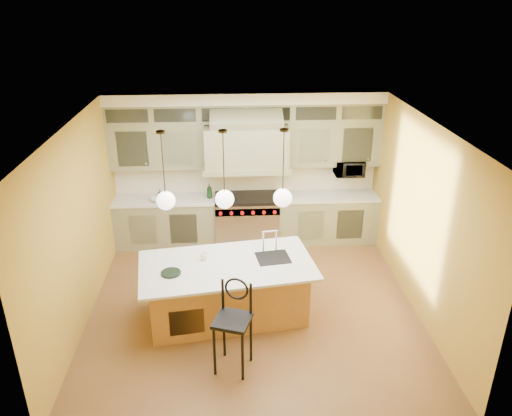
{
  "coord_description": "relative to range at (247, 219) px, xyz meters",
  "views": [
    {
      "loc": [
        -0.35,
        -6.56,
        4.58
      ],
      "look_at": [
        0.09,
        0.7,
        1.35
      ],
      "focal_mm": 35.0,
      "sensor_mm": 36.0,
      "label": 1
    }
  ],
  "objects": [
    {
      "name": "wall_back",
      "position": [
        0.0,
        0.36,
        0.96
      ],
      "size": [
        5.0,
        0.0,
        5.0
      ],
      "primitive_type": "plane",
      "rotation": [
        1.57,
        0.0,
        0.0
      ],
      "color": "#B28D31",
      "rests_on": "ground"
    },
    {
      "name": "oil_bottle_a",
      "position": [
        -0.7,
        0.01,
        0.6
      ],
      "size": [
        0.13,
        0.13,
        0.28
      ],
      "primitive_type": "imported",
      "rotation": [
        0.0,
        0.0,
        -0.17
      ],
      "color": "#143417",
      "rests_on": "back_cabinetry"
    },
    {
      "name": "wall_front",
      "position": [
        0.0,
        -4.64,
        0.96
      ],
      "size": [
        5.0,
        0.0,
        5.0
      ],
      "primitive_type": "plane",
      "rotation": [
        -1.57,
        0.0,
        0.0
      ],
      "color": "#B28D31",
      "rests_on": "ground"
    },
    {
      "name": "wall_left",
      "position": [
        -2.5,
        -2.14,
        0.96
      ],
      "size": [
        0.0,
        5.0,
        5.0
      ],
      "primitive_type": "plane",
      "rotation": [
        1.57,
        0.0,
        1.57
      ],
      "color": "#B28D31",
      "rests_on": "ground"
    },
    {
      "name": "cup",
      "position": [
        -0.73,
        -2.29,
        0.49
      ],
      "size": [
        0.12,
        0.12,
        0.11
      ],
      "primitive_type": "imported",
      "rotation": [
        0.0,
        0.0,
        0.02
      ],
      "color": "white",
      "rests_on": "kitchen_island"
    },
    {
      "name": "floor",
      "position": [
        0.0,
        -2.14,
        -0.49
      ],
      "size": [
        5.0,
        5.0,
        0.0
      ],
      "primitive_type": "plane",
      "color": "brown",
      "rests_on": "ground"
    },
    {
      "name": "pendant_center",
      "position": [
        -0.4,
        -2.39,
        1.46
      ],
      "size": [
        0.26,
        0.26,
        1.11
      ],
      "color": "#2D2319",
      "rests_on": "ceiling"
    },
    {
      "name": "range",
      "position": [
        0.0,
        0.0,
        0.0
      ],
      "size": [
        1.2,
        0.74,
        0.96
      ],
      "color": "silver",
      "rests_on": "floor"
    },
    {
      "name": "oil_bottle_b",
      "position": [
        -1.62,
        0.01,
        0.55
      ],
      "size": [
        0.1,
        0.1,
        0.19
      ],
      "primitive_type": "imported",
      "rotation": [
        0.0,
        0.0,
        0.12
      ],
      "color": "black",
      "rests_on": "back_cabinetry"
    },
    {
      "name": "ceiling",
      "position": [
        0.0,
        -2.14,
        2.41
      ],
      "size": [
        5.0,
        5.0,
        0.0
      ],
      "primitive_type": "plane",
      "rotation": [
        3.14,
        0.0,
        0.0
      ],
      "color": "white",
      "rests_on": "wall_back"
    },
    {
      "name": "pendant_left",
      "position": [
        -1.2,
        -2.39,
        1.46
      ],
      "size": [
        0.26,
        0.26,
        1.11
      ],
      "color": "#2D2319",
      "rests_on": "ceiling"
    },
    {
      "name": "back_cabinetry",
      "position": [
        0.0,
        0.09,
        0.94
      ],
      "size": [
        5.0,
        0.77,
        2.9
      ],
      "color": "gray",
      "rests_on": "floor"
    },
    {
      "name": "counter_stool",
      "position": [
        -0.32,
        -3.51,
        0.23
      ],
      "size": [
        0.56,
        0.56,
        1.25
      ],
      "rotation": [
        0.0,
        0.0,
        -0.33
      ],
      "color": "black",
      "rests_on": "floor"
    },
    {
      "name": "fruit_bowl",
      "position": [
        -1.64,
        -0.09,
        0.49
      ],
      "size": [
        0.32,
        0.32,
        0.07
      ],
      "primitive_type": "imported",
      "rotation": [
        0.0,
        0.0,
        0.14
      ],
      "color": "silver",
      "rests_on": "back_cabinetry"
    },
    {
      "name": "pendant_right",
      "position": [
        0.4,
        -2.39,
        1.46
      ],
      "size": [
        0.26,
        0.26,
        1.11
      ],
      "color": "#2D2319",
      "rests_on": "ceiling"
    },
    {
      "name": "kitchen_island",
      "position": [
        -0.39,
        -2.4,
        -0.01
      ],
      "size": [
        2.66,
        1.66,
        1.35
      ],
      "rotation": [
        0.0,
        0.0,
        0.14
      ],
      "color": "#A46D3A",
      "rests_on": "floor"
    },
    {
      "name": "microwave",
      "position": [
        1.95,
        0.11,
        0.96
      ],
      "size": [
        0.54,
        0.37,
        0.3
      ],
      "primitive_type": "imported",
      "color": "black",
      "rests_on": "back_cabinetry"
    },
    {
      "name": "wall_right",
      "position": [
        2.5,
        -2.14,
        0.96
      ],
      "size": [
        0.0,
        5.0,
        5.0
      ],
      "primitive_type": "plane",
      "rotation": [
        1.57,
        0.0,
        -1.57
      ],
      "color": "#B28D31",
      "rests_on": "ground"
    }
  ]
}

